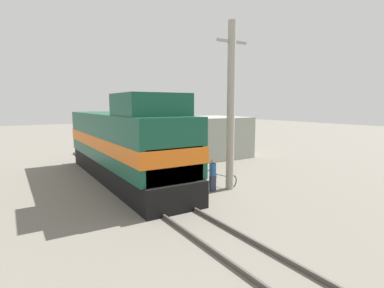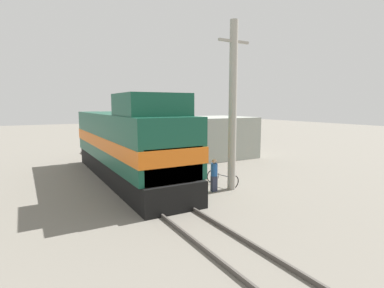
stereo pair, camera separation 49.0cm
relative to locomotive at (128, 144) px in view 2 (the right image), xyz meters
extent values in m
plane|color=slate|center=(0.00, -2.63, -2.10)|extent=(120.00, 120.00, 0.00)
cube|color=#4C4742|center=(-0.72, -2.63, -2.03)|extent=(0.08, 28.84, 0.15)
cube|color=#4C4742|center=(0.72, -2.63, -2.03)|extent=(0.08, 28.84, 0.15)
cube|color=black|center=(0.00, 0.39, -1.51)|extent=(2.83, 13.56, 1.18)
cube|color=#144C38|center=(0.00, 0.39, 0.42)|extent=(3.08, 13.02, 2.68)
cube|color=orange|center=(0.00, 0.39, 0.16)|extent=(3.12, 13.15, 0.70)
cube|color=orange|center=(0.00, -5.17, -0.18)|extent=(2.62, 1.90, 1.48)
cube|color=#144C38|center=(0.00, -3.68, 2.27)|extent=(2.89, 2.98, 1.02)
cylinder|color=#9E998E|center=(4.07, -4.50, 2.14)|extent=(0.41, 0.41, 8.48)
cube|color=#9E998E|center=(4.07, -4.50, 5.36)|extent=(1.80, 0.12, 0.12)
cylinder|color=#4C4C4C|center=(4.22, 0.23, -0.92)|extent=(0.05, 0.05, 2.35)
cone|color=#4C1E72|center=(4.22, 0.23, 0.12)|extent=(2.31, 2.31, 0.52)
cube|color=#595959|center=(4.72, 2.81, -0.91)|extent=(0.12, 0.12, 2.39)
cube|color=#1972BF|center=(4.72, 2.81, 1.06)|extent=(2.47, 0.08, 1.53)
sphere|color=#2D722D|center=(4.77, 0.44, -1.72)|extent=(0.76, 0.76, 0.76)
cube|color=#2D3347|center=(3.04, -4.41, -1.70)|extent=(0.30, 0.20, 0.80)
cylinder|color=#2659A5|center=(3.04, -4.41, -0.98)|extent=(0.34, 0.34, 0.64)
sphere|color=tan|center=(3.04, -4.41, -0.55)|extent=(0.23, 0.23, 0.23)
torus|color=black|center=(3.94, -2.82, -1.75)|extent=(0.71, 0.17, 0.71)
torus|color=black|center=(4.23, -4.51, -1.75)|extent=(0.71, 0.17, 0.71)
cube|color=slate|center=(4.09, -3.67, -1.54)|extent=(0.28, 1.44, 0.04)
cylinder|color=slate|center=(4.04, -3.37, -1.62)|extent=(0.04, 0.04, 0.30)
cube|color=#999E93|center=(8.06, 4.31, -0.42)|extent=(7.27, 5.29, 3.36)
camera|label=1|loc=(-5.65, -16.46, 2.26)|focal=28.00mm
camera|label=2|loc=(-5.23, -16.71, 2.26)|focal=28.00mm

